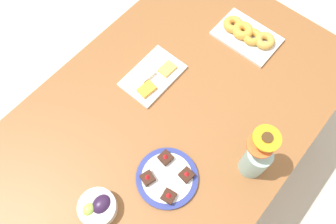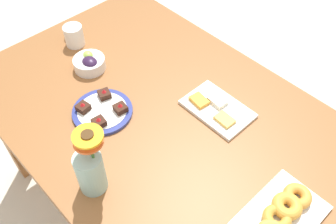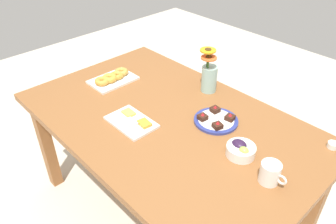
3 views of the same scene
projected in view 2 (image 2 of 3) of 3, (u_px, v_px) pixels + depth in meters
ground_plane at (168, 209)px, 1.97m from camera, size 6.00×6.00×0.00m
dining_table at (168, 133)px, 1.47m from camera, size 1.60×1.00×0.74m
coffee_mug at (74, 35)px, 1.67m from camera, size 0.12×0.08×0.09m
grape_bowl at (89, 63)px, 1.57m from camera, size 0.13×0.13×0.07m
cheese_platter at (217, 108)px, 1.43m from camera, size 0.26×0.17×0.03m
croissant_platter at (283, 214)px, 1.14m from camera, size 0.19×0.28×0.05m
dessert_plate at (102, 111)px, 1.42m from camera, size 0.23×0.23×0.05m
flower_vase at (90, 169)px, 1.15m from camera, size 0.10×0.11×0.27m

